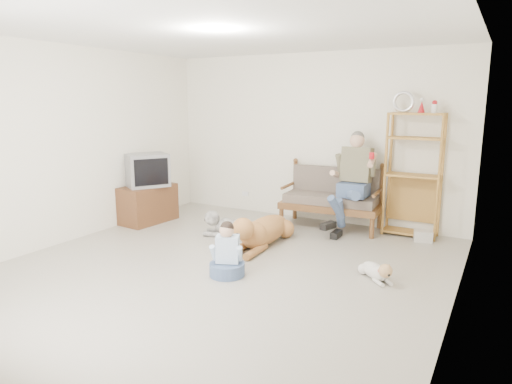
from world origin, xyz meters
The scene contains 16 objects.
floor centered at (0.00, 0.00, 0.00)m, with size 5.50×5.50×0.00m, color #BBB2A4.
ceiling centered at (0.00, 0.00, 2.70)m, with size 5.50×5.50×0.00m, color white.
wall_back centered at (0.00, 2.75, 1.35)m, with size 5.00×5.00×0.00m, color white.
wall_left centered at (-2.50, 0.00, 1.35)m, with size 5.50×5.50×0.00m, color white.
wall_right centered at (2.50, 0.00, 1.35)m, with size 5.50×5.50×0.00m, color white.
loveseat centered at (0.50, 2.44, 0.49)m, with size 1.54×0.80×0.95m.
man centered at (0.84, 2.19, 0.69)m, with size 0.57×0.82×1.33m.
etagere centered at (1.66, 2.55, 0.92)m, with size 0.79×0.35×2.09m.
book_stack centered at (1.89, 2.33, 0.08)m, with size 0.25×0.18×0.16m, color white.
tv_stand centered at (-2.23, 1.26, 0.30)m, with size 0.58×0.94×0.60m.
crt_tv centered at (-2.19, 1.25, 0.86)m, with size 0.76×0.80×0.52m.
wall_outlet centered at (-1.25, 2.73, 0.30)m, with size 0.12×0.02×0.08m, color white.
golden_retriever centered at (-0.02, 1.05, 0.21)m, with size 0.44×1.68×0.51m.
shaggy_dog centered at (-0.53, 1.24, 0.15)m, with size 1.22×0.51×0.37m.
terrier centered at (1.69, 0.61, 0.10)m, with size 0.50×0.49×0.24m.
child centered at (0.16, -0.08, 0.23)m, with size 0.40×0.40×0.63m.
Camera 1 is at (2.83, -4.20, 1.96)m, focal length 32.00 mm.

